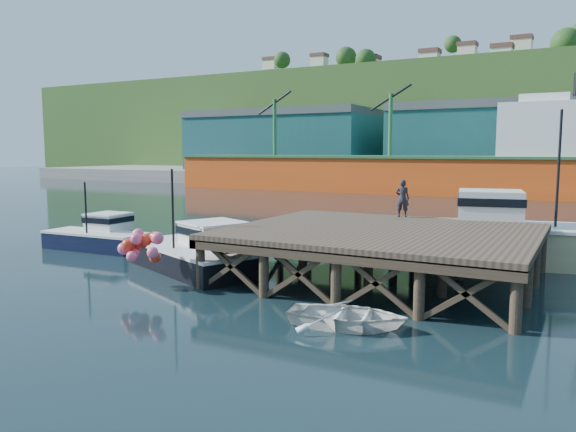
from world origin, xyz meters
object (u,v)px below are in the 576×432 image
Objects in this scene: dockworker at (402,198)px; boat_navy at (99,235)px; trawler at (538,233)px; dinghy at (347,315)px; boat_black at (195,251)px.

boat_navy is at bearing 6.96° from dockworker.
boat_navy is at bearing -173.34° from trawler.
dinghy is at bearing -22.96° from boat_navy.
boat_navy is 3.30× the size of dockworker.
trawler is 13.73m from dinghy.
boat_black is at bearing -158.24° from trawler.
trawler is at bearing -170.07° from dockworker.
boat_black is 0.70× the size of trawler.
boat_black is 2.16× the size of dinghy.
boat_navy is at bearing 59.36° from dinghy.
dockworker reaches higher than boat_navy.
boat_black is 15.90m from trawler.
dinghy is at bearing -118.72° from trawler.
trawler is (13.39, 8.56, 0.64)m from boat_black.
trawler reaches higher than boat_black.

